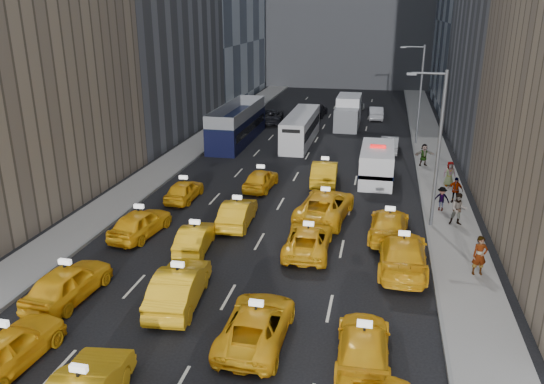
{
  "coord_description": "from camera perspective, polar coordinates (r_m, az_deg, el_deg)",
  "views": [
    {
      "loc": [
        6.18,
        -17.75,
        12.15
      ],
      "look_at": [
        0.16,
        10.57,
        2.0
      ],
      "focal_mm": 35.0,
      "sensor_mm": 36.0,
      "label": 1
    }
  ],
  "objects": [
    {
      "name": "streetlight_near",
      "position": [
        30.76,
        17.31,
        4.84
      ],
      "size": [
        2.15,
        0.22,
        9.0
      ],
      "color": "#595B60",
      "rests_on": "ground"
    },
    {
      "name": "ground",
      "position": [
        22.38,
        -6.22,
        -13.69
      ],
      "size": [
        160.0,
        160.0,
        0.0
      ],
      "primitive_type": "plane",
      "color": "black",
      "rests_on": "ground"
    },
    {
      "name": "curb_east",
      "position": [
        44.51,
        15.25,
        2.9
      ],
      "size": [
        0.15,
        90.0,
        0.18
      ],
      "primitive_type": "cube",
      "color": "slate",
      "rests_on": "ground"
    },
    {
      "name": "nypd_van",
      "position": [
        39.77,
        11.21,
        2.95
      ],
      "size": [
        2.92,
        6.33,
        2.64
      ],
      "rotation": [
        0.0,
        0.0,
        -0.09
      ],
      "color": "white",
      "rests_on": "ground"
    },
    {
      "name": "misc_car_1",
      "position": [
        58.84,
        -0.12,
        8.15
      ],
      "size": [
        3.1,
        5.68,
        1.51
      ],
      "primitive_type": "imported",
      "rotation": [
        0.0,
        0.0,
        3.25
      ],
      "color": "black",
      "rests_on": "ground"
    },
    {
      "name": "taxi_4",
      "position": [
        25.01,
        -21.1,
        -9.1
      ],
      "size": [
        2.24,
        4.82,
        1.6
      ],
      "primitive_type": "imported",
      "rotation": [
        0.0,
        0.0,
        3.07
      ],
      "color": "yellow",
      "rests_on": "ground"
    },
    {
      "name": "taxi_8",
      "position": [
        30.45,
        -13.98,
        -3.24
      ],
      "size": [
        2.39,
        4.71,
        1.54
      ],
      "primitive_type": "imported",
      "rotation": [
        0.0,
        0.0,
        3.01
      ],
      "color": "yellow",
      "rests_on": "ground"
    },
    {
      "name": "sidewalk_west",
      "position": [
        47.45,
        -9.03,
        4.33
      ],
      "size": [
        3.0,
        90.0,
        0.15
      ],
      "primitive_type": "cube",
      "color": "gray",
      "rests_on": "ground"
    },
    {
      "name": "misc_car_3",
      "position": [
        62.79,
        4.94,
        8.79
      ],
      "size": [
        2.11,
        4.56,
        1.51
      ],
      "primitive_type": "imported",
      "rotation": [
        0.0,
        0.0,
        3.07
      ],
      "color": "black",
      "rests_on": "ground"
    },
    {
      "name": "misc_car_4",
      "position": [
        62.17,
        11.11,
        8.37
      ],
      "size": [
        1.78,
        4.48,
        1.45
      ],
      "primitive_type": "imported",
      "rotation": [
        0.0,
        0.0,
        3.2
      ],
      "color": "#989AA0",
      "rests_on": "ground"
    },
    {
      "name": "misc_car_2",
      "position": [
        66.07,
        8.77,
        9.16
      ],
      "size": [
        2.63,
        5.33,
        1.49
      ],
      "primitive_type": "imported",
      "rotation": [
        0.0,
        0.0,
        3.03
      ],
      "color": "slate",
      "rests_on": "ground"
    },
    {
      "name": "taxi_7",
      "position": [
        20.04,
        9.79,
        -15.94
      ],
      "size": [
        2.03,
        4.72,
        1.35
      ],
      "primitive_type": "imported",
      "rotation": [
        0.0,
        0.0,
        3.17
      ],
      "color": "yellow",
      "rests_on": "ground"
    },
    {
      "name": "city_bus",
      "position": [
        50.12,
        3.11,
        6.85
      ],
      "size": [
        3.55,
        10.81,
        2.74
      ],
      "rotation": [
        0.0,
        0.0,
        0.13
      ],
      "color": "silver",
      "rests_on": "ground"
    },
    {
      "name": "taxi_0",
      "position": [
        21.53,
        -26.73,
        -14.8
      ],
      "size": [
        2.29,
        4.89,
        1.62
      ],
      "primitive_type": "imported",
      "rotation": [
        0.0,
        0.0,
        3.06
      ],
      "color": "yellow",
      "rests_on": "ground"
    },
    {
      "name": "curb_west",
      "position": [
        46.96,
        -7.37,
        4.28
      ],
      "size": [
        0.15,
        90.0,
        0.18
      ],
      "primitive_type": "cube",
      "color": "slate",
      "rests_on": "ground"
    },
    {
      "name": "taxi_6",
      "position": [
        20.83,
        -1.68,
        -14.03
      ],
      "size": [
        2.38,
        5.11,
        1.42
      ],
      "primitive_type": "imported",
      "rotation": [
        0.0,
        0.0,
        3.13
      ],
      "color": "yellow",
      "rests_on": "ground"
    },
    {
      "name": "taxi_12",
      "position": [
        35.48,
        -9.44,
        0.19
      ],
      "size": [
        1.66,
        4.01,
        1.36
      ],
      "primitive_type": "imported",
      "rotation": [
        0.0,
        0.0,
        3.13
      ],
      "color": "yellow",
      "rests_on": "ground"
    },
    {
      "name": "box_truck",
      "position": [
        57.38,
        8.18,
        8.51
      ],
      "size": [
        3.05,
        7.2,
        3.2
      ],
      "rotation": [
        0.0,
        0.0,
        0.09
      ],
      "color": "white",
      "rests_on": "ground"
    },
    {
      "name": "taxi_17",
      "position": [
        38.48,
        5.68,
        2.12
      ],
      "size": [
        2.06,
        5.17,
        1.67
      ],
      "primitive_type": "imported",
      "rotation": [
        0.0,
        0.0,
        3.2
      ],
      "color": "yellow",
      "rests_on": "ground"
    },
    {
      "name": "streetlight_far",
      "position": [
        50.36,
        15.55,
        10.38
      ],
      "size": [
        2.15,
        0.22,
        9.0
      ],
      "color": "#595B60",
      "rests_on": "ground"
    },
    {
      "name": "sidewalk_east",
      "position": [
        44.63,
        17.11,
        2.75
      ],
      "size": [
        3.0,
        90.0,
        0.15
      ],
      "primitive_type": "cube",
      "color": "gray",
      "rests_on": "ground"
    },
    {
      "name": "pedestrian_4",
      "position": [
        39.34,
        18.55,
        1.88
      ],
      "size": [
        0.92,
        0.59,
        1.77
      ],
      "primitive_type": "imported",
      "rotation": [
        0.0,
        0.0,
        0.14
      ],
      "color": "gray",
      "rests_on": "sidewalk_east"
    },
    {
      "name": "taxi_16",
      "position": [
        37.14,
        -1.21,
        1.38
      ],
      "size": [
        2.0,
        4.32,
        1.43
      ],
      "primitive_type": "imported",
      "rotation": [
        0.0,
        0.0,
        3.07
      ],
      "color": "yellow",
      "rests_on": "ground"
    },
    {
      "name": "pedestrian_5",
      "position": [
        43.86,
        16.02,
        3.87
      ],
      "size": [
        1.69,
        0.99,
        1.76
      ],
      "primitive_type": "imported",
      "rotation": [
        0.0,
        0.0,
        0.34
      ],
      "color": "gray",
      "rests_on": "sidewalk_east"
    },
    {
      "name": "misc_car_0",
      "position": [
        48.0,
        12.55,
        5.07
      ],
      "size": [
        1.71,
        4.4,
        1.43
      ],
      "primitive_type": "imported",
      "rotation": [
        0.0,
        0.0,
        3.09
      ],
      "color": "#96989D",
      "rests_on": "ground"
    },
    {
      "name": "double_decker",
      "position": [
        50.47,
        -3.73,
        7.33
      ],
      "size": [
        3.2,
        11.9,
        3.43
      ],
      "rotation": [
        0.0,
        0.0,
        0.04
      ],
      "color": "black",
      "rests_on": "ground"
    },
    {
      "name": "taxi_9",
      "position": [
        28.23,
        -8.22,
        -4.88
      ],
      "size": [
        1.8,
        4.22,
        1.35
      ],
      "primitive_type": "imported",
      "rotation": [
        0.0,
        0.0,
        3.23
      ],
      "color": "yellow",
      "rests_on": "ground"
    },
    {
      "name": "pedestrian_0",
      "position": [
        26.85,
        21.44,
        -6.39
      ],
      "size": [
        0.79,
        0.61,
        1.93
      ],
      "primitive_type": "imported",
      "rotation": [
        0.0,
        0.0,
        0.23
      ],
      "color": "gray",
      "rests_on": "sidewalk_east"
    },
    {
      "name": "taxi_15",
      "position": [
        30.09,
        12.47,
        -3.45
      ],
      "size": [
        2.32,
        5.2,
        1.48
      ],
      "primitive_type": "imported",
      "rotation": [
        0.0,
        0.0,
        3.09
      ],
      "color": "yellow",
      "rests_on": "ground"
    },
    {
      "name": "taxi_11",
      "position": [
        26.69,
        13.87,
        -6.39
      ],
      "size": [
        2.33,
        5.71,
        1.65
      ],
      "primitive_type": "imported",
      "rotation": [
        0.0,
        0.0,
        3.14
      ],
      "color": "yellow",
      "rests_on": "ground"
    },
    {
      "name": "taxi_5",
      "position": [
        23.4,
        -9.96,
        -9.96
      ],
      "size": [
        2.27,
        5.17,
        1.65
      ],
      "primitive_type": "imported",
      "rotation": [
        0.0,
        0.0,
        3.25
      ],
      "color": "yellow",
      "rests_on": "ground"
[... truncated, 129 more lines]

